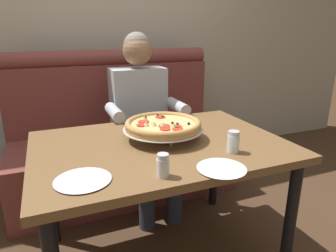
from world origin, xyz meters
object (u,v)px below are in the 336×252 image
Objects in this scene: booth_bench at (121,142)px; plate_near_left at (222,167)px; diner_main at (143,112)px; dining_table at (160,157)px; shaker_pepper_flakes at (163,167)px; plate_near_right at (83,179)px; pizza at (163,125)px; shaker_oregano at (233,143)px.

plate_near_left is at bearing -84.40° from booth_bench.
dining_table is at bearing -99.64° from diner_main.
plate_near_right is (-0.30, 0.08, -0.03)m from shaker_pepper_flakes.
pizza is 4.39× the size of shaker_pepper_flakes.
shaker_pepper_flakes is at bearing -111.28° from pizza.
dining_table is 6.05× the size of plate_near_left.
booth_bench is 4.01× the size of pizza.
shaker_oregano reaches higher than plate_near_right.
dining_table is 0.67m from diner_main.
pizza is at bearing -87.69° from booth_bench.
plate_near_left is at bearing -89.05° from diner_main.
diner_main is at bearing 59.84° from plate_near_right.
booth_bench is 1.33× the size of dining_table.
dining_table is 0.42m from plate_near_left.
shaker_oregano reaches higher than dining_table.
diner_main is at bearing -67.32° from booth_bench.
shaker_oregano is at bearing -41.89° from dining_table.
plate_near_right is at bearing 168.27° from plate_near_left.
diner_main is at bearing 80.36° from dining_table.
pizza reaches higher than shaker_oregano.
diner_main reaches higher than plate_near_right.
diner_main is 11.91× the size of shaker_oregano.
pizza is at bearing 35.24° from plate_near_right.
diner_main is at bearing 76.88° from shaker_pepper_flakes.
pizza reaches higher than plate_near_left.
booth_bench is 1.35× the size of diner_main.
pizza is at bearing 128.85° from shaker_oregano.
diner_main is 0.61m from pizza.
plate_near_right is at bearing 164.82° from shaker_pepper_flakes.
dining_table is 1.01× the size of diner_main.
shaker_pepper_flakes is (-0.13, -1.28, 0.36)m from booth_bench.
dining_table is at bearing 138.11° from shaker_oregano.
plate_near_left is (0.09, -0.44, -0.07)m from pizza.
pizza is at bearing -97.20° from diner_main.
plate_near_left is at bearing -11.73° from plate_near_right.
diner_main is 5.98× the size of plate_near_left.
pizza is at bearing 101.89° from plate_near_left.
diner_main reaches higher than plate_near_left.
shaker_pepper_flakes is at bearing -15.18° from plate_near_right.
diner_main is at bearing 82.80° from pizza.
shaker_pepper_flakes is at bearing -165.05° from shaker_oregano.
pizza is (0.04, -0.87, 0.40)m from booth_bench.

